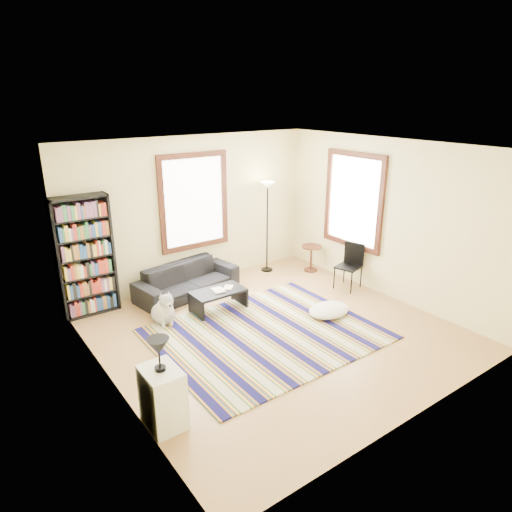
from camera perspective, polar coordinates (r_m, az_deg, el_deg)
floor at (r=7.22m, az=2.35°, el=-9.72°), size 5.00×5.00×0.10m
ceiling at (r=6.33m, az=2.73°, el=13.82°), size 5.00×5.00×0.10m
wall_back at (r=8.70m, az=-7.96°, el=5.55°), size 5.00×0.10×2.80m
wall_front at (r=5.03m, az=20.87°, el=-6.26°), size 5.00×0.10×2.80m
wall_left at (r=5.53m, az=-18.79°, el=-3.68°), size 0.10×5.00×2.80m
wall_right at (r=8.39m, az=16.39°, el=4.42°), size 0.10×5.00×2.80m
window_back at (r=8.58m, az=-7.76°, el=6.75°), size 1.20×0.06×1.60m
window_right at (r=8.78m, az=12.10°, el=6.79°), size 0.06×1.20×1.60m
rug at (r=7.11m, az=1.31°, el=-9.67°), size 3.27×2.62×0.02m
sofa at (r=8.43m, az=-8.60°, el=-2.94°), size 1.06×2.03×0.56m
bookshelf at (r=7.88m, az=-20.58°, el=-0.08°), size 0.90×0.30×2.00m
coffee_table at (r=7.80m, az=-4.72°, el=-5.53°), size 1.03×0.82×0.36m
book_a at (r=7.68m, az=-5.40°, el=-4.41°), size 0.22×0.28×0.02m
book_b at (r=7.83m, az=-4.01°, el=-3.89°), size 0.24×0.24×0.02m
floor_cushion at (r=7.73m, az=9.10°, el=-6.69°), size 0.88×0.77×0.18m
floor_lamp at (r=9.25m, az=1.41°, el=3.58°), size 0.40×0.40×1.86m
side_table at (r=9.51m, az=6.89°, el=-0.30°), size 0.45×0.45×0.54m
folding_chair at (r=8.71m, az=11.47°, el=-1.33°), size 0.51×0.50×0.86m
white_cabinet at (r=5.33m, az=-11.60°, el=-16.92°), size 0.38×0.50×0.70m
table_lamp at (r=5.03m, az=-12.02°, el=-11.96°), size 0.31×0.31×0.38m
dog at (r=7.45m, az=-11.61°, el=-6.26°), size 0.45×0.60×0.57m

